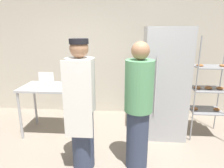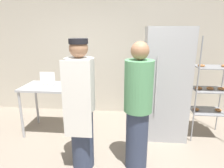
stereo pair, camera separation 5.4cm
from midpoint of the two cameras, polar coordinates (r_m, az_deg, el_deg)
back_wall at (r=4.38m, az=3.01°, el=10.13°), size 6.40×0.12×2.89m
refrigerator at (r=3.57m, az=15.40°, el=0.20°), size 0.72×0.72×1.89m
baking_rack at (r=3.77m, az=26.55°, el=-1.34°), size 0.60×0.48×1.75m
prep_counter at (r=3.68m, az=-15.39°, el=-2.06°), size 1.13×0.66×0.88m
donut_box at (r=3.65m, az=-18.04°, el=0.00°), size 0.28×0.20×0.24m
blender_pitcher at (r=3.55m, az=-10.48°, el=1.47°), size 0.13×0.13×0.28m
person_baker at (r=2.62m, az=-8.28°, el=-5.85°), size 0.37×0.39×1.74m
person_customer at (r=2.61m, az=8.01°, el=-6.66°), size 0.36×0.36×1.71m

